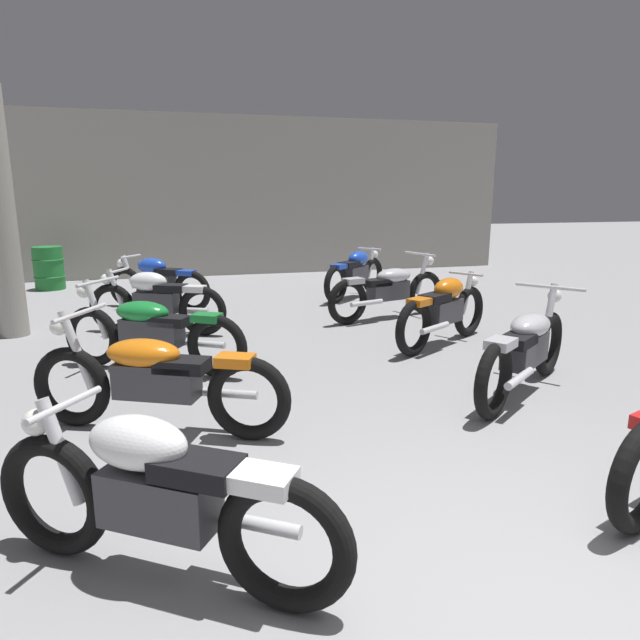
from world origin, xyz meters
name	(u,v)px	position (x,y,z in m)	size (l,w,h in m)	color
back_wall	(234,197)	(0.00, 11.56, 1.80)	(13.36, 0.24, 3.60)	#9E998E
support_pillar	(1,215)	(-3.58, 6.44, 1.60)	(0.36, 0.36, 3.20)	#9E998E
motorcycle_left_row_0	(158,494)	(-1.64, 0.87, 0.46)	(1.70, 1.19, 0.88)	black
motorcycle_left_row_1	(155,378)	(-1.68, 2.69, 0.45)	(2.01, 1.09, 0.97)	black
motorcycle_left_row_2	(151,331)	(-1.75, 4.32, 0.45)	(1.92, 1.22, 0.97)	black
motorcycle_left_row_3	(156,300)	(-1.73, 6.05, 0.46)	(1.84, 0.92, 0.88)	black
motorcycle_left_row_4	(157,282)	(-1.73, 7.75, 0.46)	(1.66, 1.24, 0.88)	black
motorcycle_right_row_1	(526,348)	(1.67, 2.70, 0.45)	(1.81, 1.38, 0.97)	black
motorcycle_right_row_2	(444,309)	(1.76, 4.49, 0.46)	(1.73, 1.13, 0.88)	black
motorcycle_right_row_3	(389,289)	(1.68, 6.11, 0.45)	(2.11, 0.89, 0.97)	black
motorcycle_right_row_4	(356,273)	(1.75, 7.91, 0.46)	(1.57, 1.36, 0.88)	black
oil_drum	(49,268)	(-3.84, 10.37, 0.43)	(0.59, 0.59, 0.85)	#1E722D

